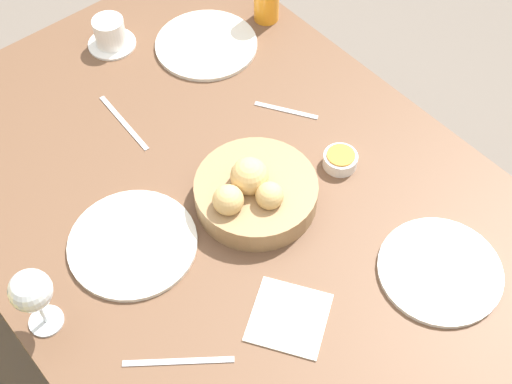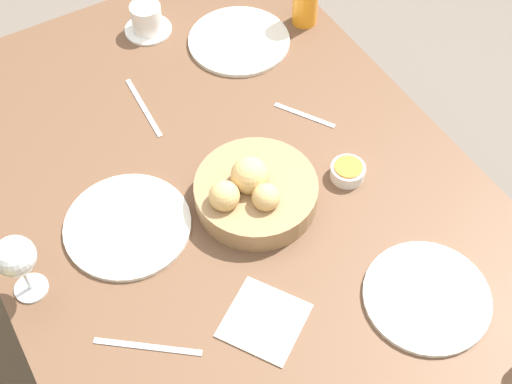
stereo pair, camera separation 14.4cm
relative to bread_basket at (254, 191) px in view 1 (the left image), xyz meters
name	(u,v)px [view 1 (the left image)]	position (x,y,z in m)	size (l,w,h in m)	color
ground_plane	(238,351)	(0.04, 0.03, -0.80)	(10.00, 10.00, 0.00)	#6B6056
dining_table	(232,223)	(0.04, 0.03, -0.13)	(1.43, 0.98, 0.76)	brown
bread_basket	(254,191)	(0.00, 0.00, 0.00)	(0.25, 0.25, 0.12)	#99754C
plate_near_left	(440,271)	(-0.36, -0.17, -0.03)	(0.24, 0.24, 0.01)	silver
plate_near_right	(206,45)	(0.44, -0.21, -0.03)	(0.25, 0.25, 0.01)	silver
plate_far_center	(133,243)	(0.07, 0.25, -0.03)	(0.26, 0.26, 0.01)	silver
wine_glass	(32,293)	(0.04, 0.46, 0.07)	(0.08, 0.08, 0.16)	silver
coffee_cup	(110,34)	(0.59, -0.04, 0.00)	(0.12, 0.12, 0.08)	white
jam_bowl_honey	(340,160)	(-0.04, -0.20, -0.02)	(0.07, 0.07, 0.03)	white
fork_silver	(124,123)	(0.36, 0.08, -0.04)	(0.20, 0.02, 0.00)	#B7B7BC
knife_silver	(178,362)	(-0.18, 0.33, -0.04)	(0.13, 0.16, 0.00)	#B7B7BC
spoon_coffee	(286,110)	(0.15, -0.22, -0.04)	(0.13, 0.09, 0.00)	#B7B7BC
napkin	(289,317)	(-0.24, 0.12, -0.04)	(0.19, 0.19, 0.00)	silver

